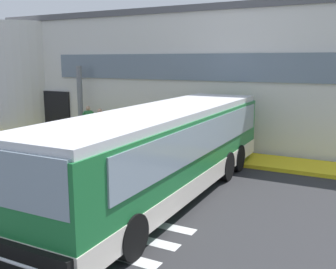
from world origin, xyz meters
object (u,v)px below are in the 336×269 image
object	(u,v)px
entry_support_column	(80,101)
safety_bollard_yellow	(227,156)
bus_main_foreground	(164,154)
passenger_at_curb_edge	(117,126)
passenger_near_column	(88,120)
passenger_by_doorway	(100,124)

from	to	relation	value
entry_support_column	safety_bollard_yellow	world-z (taller)	entry_support_column
bus_main_foreground	passenger_at_curb_edge	size ratio (longest dim) A/B	6.98
entry_support_column	passenger_at_curb_edge	xyz separation A→B (m)	(3.07, -1.12, -0.91)
passenger_near_column	entry_support_column	bearing A→B (deg)	155.56
bus_main_foreground	passenger_by_doorway	xyz separation A→B (m)	(-6.15, 4.91, -0.26)
passenger_by_doorway	entry_support_column	bearing A→B (deg)	154.74
entry_support_column	passenger_near_column	world-z (taller)	entry_support_column
entry_support_column	passenger_at_curb_edge	bearing A→B (deg)	-20.10
entry_support_column	passenger_at_curb_edge	size ratio (longest dim) A/B	2.19
passenger_at_curb_edge	safety_bollard_yellow	size ratio (longest dim) A/B	1.86
passenger_by_doorway	safety_bollard_yellow	distance (m)	6.86
entry_support_column	safety_bollard_yellow	size ratio (longest dim) A/B	4.08
bus_main_foreground	safety_bollard_yellow	size ratio (longest dim) A/B	12.99
entry_support_column	passenger_by_doorway	distance (m)	2.36
bus_main_foreground	safety_bollard_yellow	world-z (taller)	bus_main_foreground
passenger_near_column	passenger_by_doorway	world-z (taller)	same
passenger_by_doorway	safety_bollard_yellow	size ratio (longest dim) A/B	1.86
bus_main_foreground	passenger_near_column	distance (m)	9.17
entry_support_column	passenger_by_doorway	world-z (taller)	entry_support_column
entry_support_column	passenger_near_column	distance (m)	1.22
bus_main_foreground	passenger_at_curb_edge	distance (m)	6.91
passenger_near_column	safety_bollard_yellow	xyz separation A→B (m)	(7.97, -1.45, -0.66)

